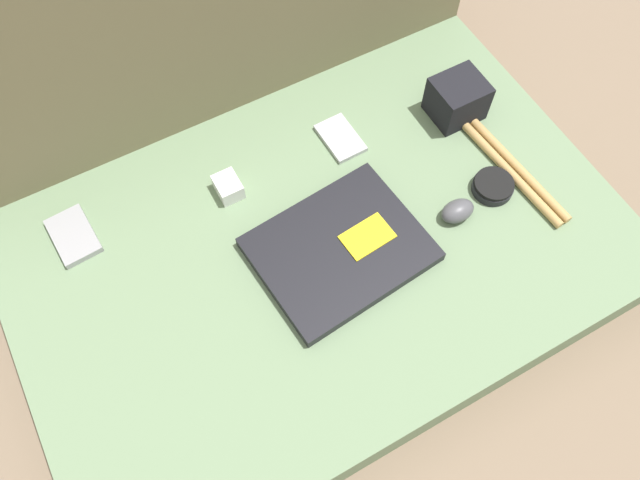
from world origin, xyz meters
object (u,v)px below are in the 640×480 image
phone_black (73,236)px  camera_pouch (457,99)px  computer_mouse (458,211)px  phone_silver (340,138)px  laptop (340,249)px  speaker_puck (493,186)px  charger_brick (228,187)px

phone_black → camera_pouch: bearing=-10.8°
camera_pouch → phone_black: bearing=172.9°
computer_mouse → phone_silver: size_ratio=0.64×
computer_mouse → camera_pouch: (0.14, 0.21, 0.02)m
computer_mouse → camera_pouch: camera_pouch is taller
laptop → speaker_puck: 0.32m
camera_pouch → charger_brick: size_ratio=1.81×
computer_mouse → speaker_puck: (0.09, 0.01, -0.01)m
speaker_puck → phone_silver: speaker_puck is taller
laptop → computer_mouse: (0.23, -0.04, 0.01)m
phone_silver → phone_black: bearing=173.8°
phone_silver → phone_black: phone_black is taller
laptop → phone_black: bearing=142.3°
speaker_puck → phone_silver: size_ratio=0.76×
phone_black → speaker_puck: bearing=-25.0°
phone_silver → computer_mouse: bearing=-69.9°
phone_black → computer_mouse: bearing=-28.9°
computer_mouse → speaker_puck: size_ratio=0.84×
computer_mouse → charger_brick: size_ratio=1.19×
computer_mouse → phone_silver: computer_mouse is taller
phone_black → charger_brick: (0.29, -0.05, 0.01)m
speaker_puck → camera_pouch: size_ratio=0.78×
speaker_puck → charger_brick: 0.50m
phone_silver → speaker_puck: bearing=-52.7°
speaker_puck → phone_black: speaker_puck is taller
phone_silver → charger_brick: size_ratio=1.88×
computer_mouse → camera_pouch: bearing=57.3°
camera_pouch → computer_mouse: bearing=-123.5°
laptop → phone_black: laptop is taller
laptop → charger_brick: (-0.12, 0.21, 0.01)m
laptop → computer_mouse: computer_mouse is taller
laptop → phone_silver: laptop is taller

